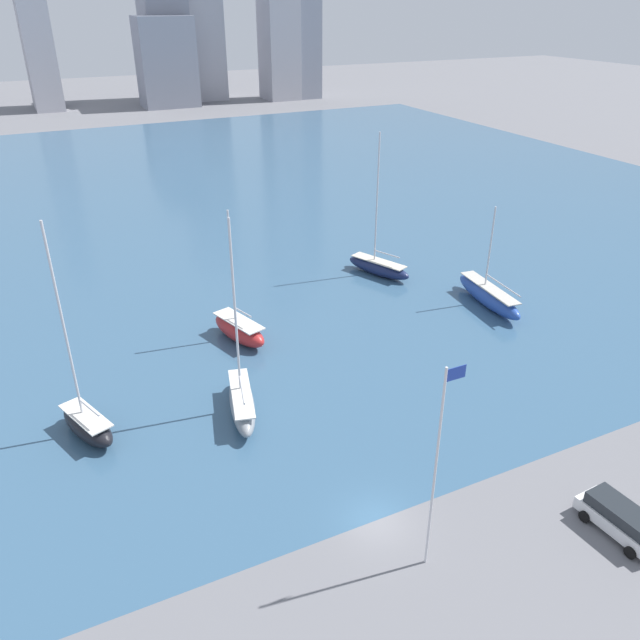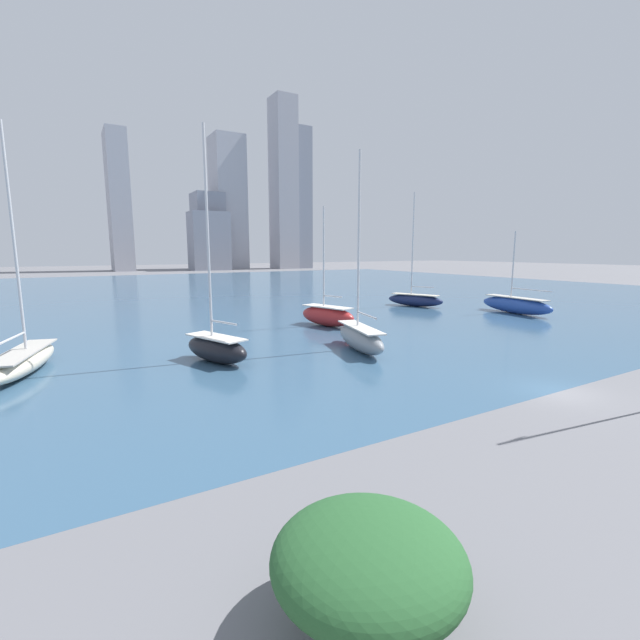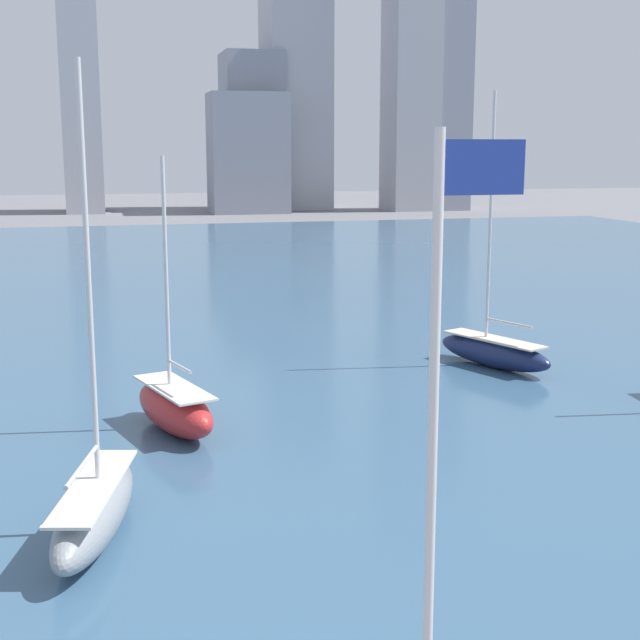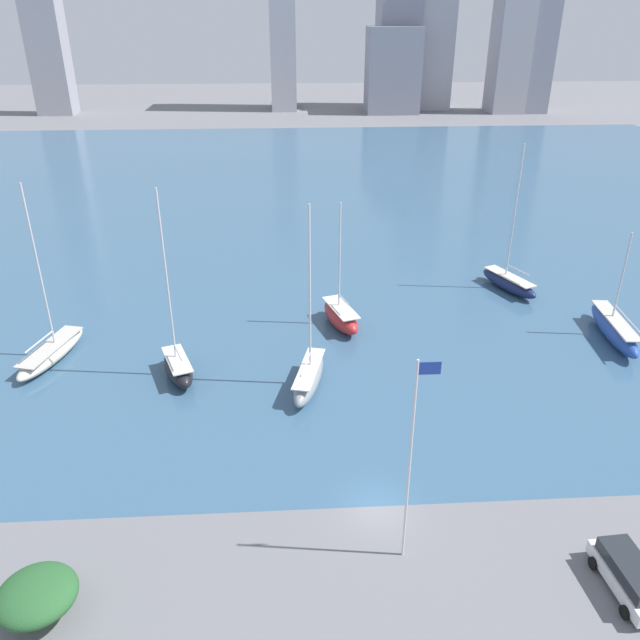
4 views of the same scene
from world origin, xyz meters
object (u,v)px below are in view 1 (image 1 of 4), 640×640
at_px(sailboat_navy, 378,266).
at_px(sailboat_red, 239,329).
at_px(flag_pole, 437,466).
at_px(sailboat_blue, 488,296).
at_px(sailboat_gray, 242,401).
at_px(sailboat_black, 87,423).
at_px(parked_suv_white, 621,519).

distance_m(sailboat_navy, sailboat_red, 20.90).
height_order(flag_pole, sailboat_red, flag_pole).
xyz_separation_m(sailboat_navy, sailboat_blue, (6.12, -11.84, 0.08)).
relative_size(sailboat_gray, sailboat_black, 0.95).
height_order(sailboat_blue, parked_suv_white, sailboat_blue).
distance_m(sailboat_blue, parked_suv_white, 30.75).
distance_m(flag_pole, sailboat_black, 26.20).
height_order(sailboat_red, sailboat_black, sailboat_black).
distance_m(sailboat_red, parked_suv_white, 34.46).
distance_m(sailboat_red, sailboat_black, 17.02).
bearing_deg(sailboat_navy, parked_suv_white, -122.39).
xyz_separation_m(sailboat_red, sailboat_gray, (-3.61, -11.00, -0.04)).
bearing_deg(flag_pole, sailboat_navy, 63.30).
height_order(sailboat_black, parked_suv_white, sailboat_black).
xyz_separation_m(flag_pole, sailboat_red, (-1.03, 28.93, -5.84)).
xyz_separation_m(flag_pole, sailboat_blue, (24.53, 24.76, -5.89)).
xyz_separation_m(sailboat_blue, sailboat_black, (-40.16, -4.58, 0.02)).
bearing_deg(sailboat_navy, sailboat_black, -176.92).
bearing_deg(flag_pole, parked_suv_white, -15.14).
bearing_deg(sailboat_red, sailboat_gray, -124.87).
height_order(sailboat_blue, sailboat_black, sailboat_black).
bearing_deg(sailboat_gray, sailboat_black, -177.42).
relative_size(sailboat_red, sailboat_gray, 0.80).
distance_m(sailboat_navy, sailboat_black, 37.79).
bearing_deg(sailboat_black, flag_pole, -72.46).
bearing_deg(sailboat_gray, sailboat_blue, 27.35).
relative_size(sailboat_blue, sailboat_black, 0.66).
relative_size(sailboat_navy, parked_suv_white, 3.03).
bearing_deg(sailboat_gray, flag_pole, -61.32).
bearing_deg(sailboat_blue, sailboat_gray, -160.93).
bearing_deg(parked_suv_white, sailboat_gray, 123.90).
height_order(sailboat_navy, sailboat_gray, sailboat_navy).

